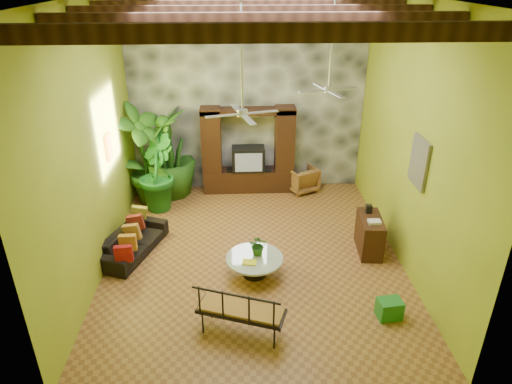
{
  "coord_description": "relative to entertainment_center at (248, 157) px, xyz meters",
  "views": [
    {
      "loc": [
        -0.33,
        -8.02,
        5.45
      ],
      "look_at": [
        0.06,
        0.2,
        1.38
      ],
      "focal_mm": 32.0,
      "sensor_mm": 36.0,
      "label": 1
    }
  ],
  "objects": [
    {
      "name": "tall_plant_b",
      "position": [
        -2.29,
        -0.87,
        -0.01
      ],
      "size": [
        1.06,
        1.22,
        1.91
      ],
      "primitive_type": "imported",
      "rotation": [
        0.0,
        0.0,
        1.8
      ],
      "color": "#1C6C24",
      "rests_on": "ground"
    },
    {
      "name": "ceiling_fan_back",
      "position": [
        1.6,
        -1.94,
        2.44
      ],
      "size": [
        1.28,
        1.28,
        1.86
      ],
      "color": "#B9BABF",
      "rests_on": "ceiling"
    },
    {
      "name": "stone_accent_wall",
      "position": [
        0.0,
        0.3,
        1.53
      ],
      "size": [
        5.98,
        0.1,
        4.98
      ],
      "primitive_type": "cube",
      "color": "#383B40",
      "rests_on": "ground"
    },
    {
      "name": "wall_art_painting",
      "position": [
        2.96,
        -3.74,
        1.33
      ],
      "size": [
        0.06,
        0.7,
        0.9
      ],
      "primitive_type": "cube",
      "color": "#26688D",
      "rests_on": "right_wall"
    },
    {
      "name": "iron_bench",
      "position": [
        -0.29,
        -5.47,
        -0.42
      ],
      "size": [
        1.5,
        0.97,
        0.57
      ],
      "rotation": [
        0.0,
        0.0,
        -0.34
      ],
      "color": "black",
      "rests_on": "ground"
    },
    {
      "name": "ceiling_beams",
      "position": [
        0.0,
        -3.14,
        3.81
      ],
      "size": [
        5.95,
        5.36,
        0.22
      ],
      "color": "#321A0F",
      "rests_on": "ceiling"
    },
    {
      "name": "yellow_tray",
      "position": [
        -0.11,
        -3.99,
        -0.55
      ],
      "size": [
        0.29,
        0.23,
        0.03
      ],
      "primitive_type": "cube",
      "rotation": [
        0.0,
        0.0,
        -0.15
      ],
      "color": "yellow",
      "rests_on": "coffee_table"
    },
    {
      "name": "tall_plant_c",
      "position": [
        -2.03,
        -0.13,
        0.21
      ],
      "size": [
        1.42,
        1.42,
        2.35
      ],
      "primitive_type": "imported",
      "rotation": [
        0.0,
        0.0,
        4.8
      ],
      "color": "#245716",
      "rests_on": "ground"
    },
    {
      "name": "centerpiece_plant",
      "position": [
        0.07,
        -3.7,
        -0.36
      ],
      "size": [
        0.4,
        0.36,
        0.41
      ],
      "primitive_type": "imported",
      "rotation": [
        0.0,
        0.0,
        -0.11
      ],
      "color": "#235717",
      "rests_on": "coffee_table"
    },
    {
      "name": "wicker_armchair",
      "position": [
        1.44,
        -0.1,
        -0.63
      ],
      "size": [
        0.96,
        0.97,
        0.67
      ],
      "primitive_type": "imported",
      "rotation": [
        0.0,
        0.0,
        3.57
      ],
      "color": "olive",
      "rests_on": "ground"
    },
    {
      "name": "coffee_table",
      "position": [
        -0.01,
        -3.82,
        -0.71
      ],
      "size": [
        1.12,
        1.12,
        0.4
      ],
      "rotation": [
        0.0,
        0.0,
        0.15
      ],
      "color": "black",
      "rests_on": "ground"
    },
    {
      "name": "ground",
      "position": [
        0.0,
        -3.14,
        -0.97
      ],
      "size": [
        7.0,
        7.0,
        0.0
      ],
      "primitive_type": "plane",
      "color": "brown",
      "rests_on": "ground"
    },
    {
      "name": "wall_art_mask",
      "position": [
        -2.96,
        -2.14,
        1.13
      ],
      "size": [
        0.06,
        0.32,
        0.55
      ],
      "primitive_type": "cube",
      "color": "gold",
      "rests_on": "left_wall"
    },
    {
      "name": "green_bin",
      "position": [
        2.25,
        -5.14,
        -0.79
      ],
      "size": [
        0.44,
        0.35,
        0.35
      ],
      "primitive_type": "cube",
      "rotation": [
        0.0,
        0.0,
        0.13
      ],
      "color": "#1D7037",
      "rests_on": "ground"
    },
    {
      "name": "sofa",
      "position": [
        -2.52,
        -2.92,
        -0.7
      ],
      "size": [
        1.29,
        1.95,
        0.53
      ],
      "primitive_type": "imported",
      "rotation": [
        0.0,
        0.0,
        1.22
      ],
      "color": "black",
      "rests_on": "ground"
    },
    {
      "name": "ceiling_fan_front",
      "position": [
        -0.2,
        -3.54,
        2.44
      ],
      "size": [
        1.28,
        1.28,
        1.86
      ],
      "color": "#B9BABF",
      "rests_on": "ceiling"
    },
    {
      "name": "entertainment_center",
      "position": [
        0.0,
        0.0,
        0.0
      ],
      "size": [
        2.4,
        0.55,
        2.3
      ],
      "color": "black",
      "rests_on": "ground"
    },
    {
      "name": "side_console",
      "position": [
        2.45,
        -3.08,
        -0.57
      ],
      "size": [
        0.52,
        1.02,
        0.79
      ],
      "primitive_type": "cube",
      "rotation": [
        0.0,
        0.0,
        -0.08
      ],
      "color": "#361911",
      "rests_on": "ground"
    },
    {
      "name": "tall_plant_a",
      "position": [
        -2.61,
        -0.54,
        0.33
      ],
      "size": [
        1.55,
        1.64,
        2.58
      ],
      "primitive_type": "imported",
      "rotation": [
        0.0,
        0.0,
        0.94
      ],
      "color": "#2C661A",
      "rests_on": "ground"
    },
    {
      "name": "right_wall",
      "position": [
        3.0,
        -3.14,
        1.53
      ],
      "size": [
        0.02,
        7.0,
        5.0
      ],
      "primitive_type": "cube",
      "color": "olive",
      "rests_on": "ground"
    },
    {
      "name": "left_wall",
      "position": [
        -3.0,
        -3.14,
        1.53
      ],
      "size": [
        0.02,
        7.0,
        5.0
      ],
      "primitive_type": "cube",
      "color": "olive",
      "rests_on": "ground"
    },
    {
      "name": "back_wall",
      "position": [
        0.0,
        0.36,
        1.53
      ],
      "size": [
        6.0,
        0.02,
        5.0
      ],
      "primitive_type": "cube",
      "color": "olive",
      "rests_on": "ground"
    }
  ]
}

